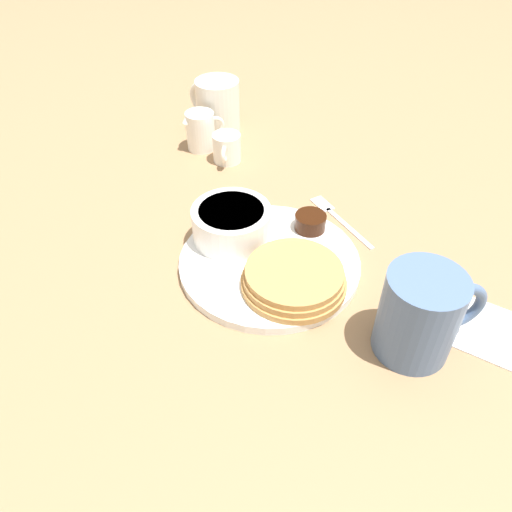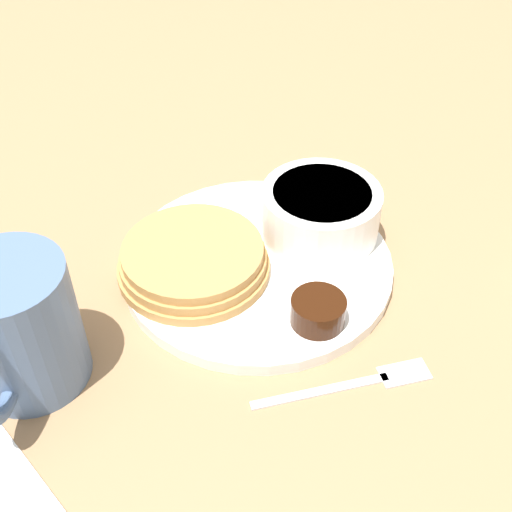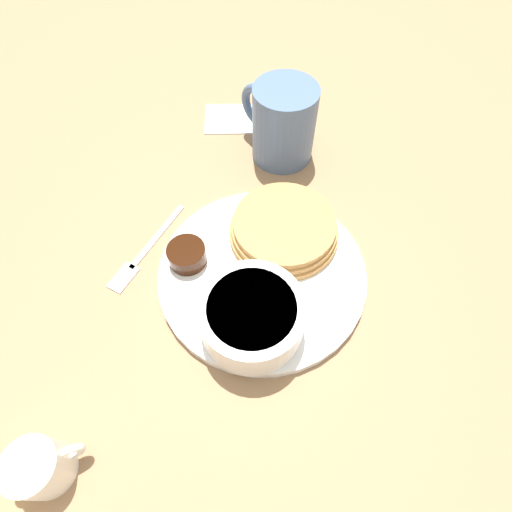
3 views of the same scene
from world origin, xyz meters
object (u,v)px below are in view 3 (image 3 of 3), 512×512
plate (262,273)px  creamer_pitcher_near (40,468)px  bowl (252,316)px  fork (141,256)px  coffee_mug (282,123)px

plate → creamer_pitcher_near: 0.28m
plate → bowl: bearing=-117.1°
plate → fork: size_ratio=2.17×
bowl → fork: (-0.10, 0.13, -0.04)m
plate → fork: bearing=152.1°
plate → bowl: size_ratio=2.22×
plate → fork: plate is taller
coffee_mug → fork: 0.25m
coffee_mug → bowl: bearing=-115.8°
fork → creamer_pitcher_near: bearing=-118.8°
plate → bowl: 0.08m
bowl → coffee_mug: 0.27m
plate → coffee_mug: bearing=64.6°
plate → creamer_pitcher_near: bearing=-151.1°
coffee_mug → creamer_pitcher_near: coffee_mug is taller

